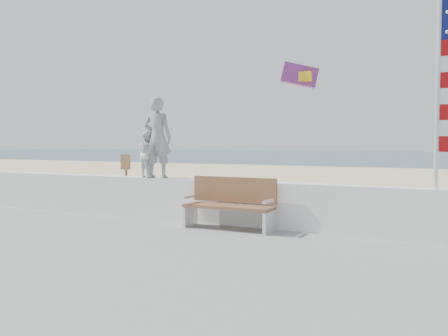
{
  "coord_description": "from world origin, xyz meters",
  "views": [
    {
      "loc": [
        4.51,
        -6.71,
        1.85
      ],
      "look_at": [
        0.2,
        1.8,
        1.35
      ],
      "focal_mm": 38.0,
      "sensor_mm": 36.0,
      "label": 1
    }
  ],
  "objects_px": {
    "child": "(148,154)",
    "flag": "(447,74)",
    "bench": "(230,203)",
    "adult": "(157,138)"
  },
  "relations": [
    {
      "from": "child",
      "to": "bench",
      "type": "bearing_deg",
      "value": -171.33
    },
    {
      "from": "child",
      "to": "bench",
      "type": "height_order",
      "value": "child"
    },
    {
      "from": "adult",
      "to": "child",
      "type": "relative_size",
      "value": 1.7
    },
    {
      "from": "bench",
      "to": "flag",
      "type": "relative_size",
      "value": 0.51
    },
    {
      "from": "bench",
      "to": "flag",
      "type": "distance_m",
      "value": 4.44
    },
    {
      "from": "adult",
      "to": "flag",
      "type": "distance_m",
      "value": 5.87
    },
    {
      "from": "bench",
      "to": "child",
      "type": "bearing_deg",
      "value": 168.79
    },
    {
      "from": "child",
      "to": "flag",
      "type": "relative_size",
      "value": 0.3
    },
    {
      "from": "child",
      "to": "bench",
      "type": "xyz_separation_m",
      "value": [
        2.29,
        -0.45,
        -0.92
      ]
    },
    {
      "from": "child",
      "to": "flag",
      "type": "height_order",
      "value": "flag"
    }
  ]
}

